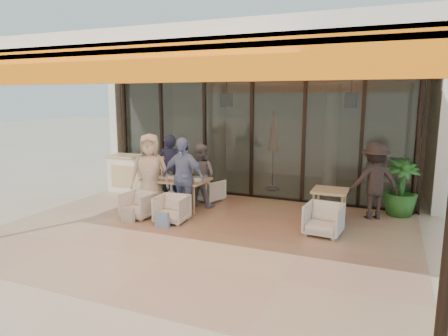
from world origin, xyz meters
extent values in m
plane|color=#C6B293|center=(0.00, 0.00, 0.00)|extent=(70.00, 70.00, 0.00)
cube|color=tan|center=(0.00, 0.00, 0.01)|extent=(8.00, 6.00, 0.01)
cube|color=silver|center=(0.00, 0.00, 3.30)|extent=(8.00, 6.00, 0.20)
cube|color=orange|center=(0.00, -2.94, 3.02)|extent=(8.00, 0.12, 0.45)
cube|color=#FF5115|center=(0.00, -2.25, 3.14)|extent=(8.00, 1.50, 0.06)
cylinder|color=black|center=(-3.88, 2.88, 1.60)|extent=(0.12, 0.12, 3.20)
cylinder|color=black|center=(3.88, 2.88, 1.60)|extent=(0.12, 0.12, 3.20)
cube|color=#9EADA3|center=(0.00, 3.00, 1.60)|extent=(8.00, 0.03, 3.20)
cube|color=black|center=(0.00, 3.00, 0.04)|extent=(8.00, 0.10, 0.08)
cube|color=black|center=(0.00, 3.00, 3.16)|extent=(8.00, 0.10, 0.08)
cube|color=black|center=(-4.00, 3.00, 1.60)|extent=(0.08, 0.10, 3.20)
cube|color=black|center=(-2.70, 3.00, 1.60)|extent=(0.08, 0.10, 3.20)
cube|color=black|center=(-1.35, 3.00, 1.60)|extent=(0.08, 0.10, 3.20)
cube|color=black|center=(0.00, 3.00, 1.60)|extent=(0.08, 0.10, 3.20)
cube|color=black|center=(1.35, 3.00, 1.60)|extent=(0.08, 0.10, 3.20)
cube|color=black|center=(2.70, 3.00, 1.60)|extent=(0.08, 0.10, 3.20)
cube|color=black|center=(4.00, 3.00, 1.60)|extent=(0.08, 0.10, 3.20)
cube|color=silver|center=(0.00, 6.50, 1.70)|extent=(9.00, 0.25, 3.40)
cube|color=silver|center=(-4.40, 4.75, 1.70)|extent=(0.25, 3.50, 3.40)
cube|color=silver|center=(4.40, 4.75, 1.70)|extent=(0.25, 3.50, 3.40)
cube|color=silver|center=(0.00, 4.75, 3.40)|extent=(9.00, 3.50, 0.25)
cube|color=tan|center=(0.00, 4.75, 0.01)|extent=(8.00, 3.50, 0.02)
cylinder|color=silver|center=(-1.60, 4.60, 1.50)|extent=(0.40, 0.40, 3.00)
cylinder|color=silver|center=(1.80, 4.60, 1.50)|extent=(0.40, 0.40, 3.00)
cylinder|color=black|center=(-1.20, 4.20, 3.00)|extent=(0.03, 0.03, 0.70)
cube|color=black|center=(-1.20, 4.20, 2.55)|extent=(0.30, 0.30, 0.40)
sphere|color=#FFBF72|center=(-1.20, 4.20, 2.55)|extent=(0.18, 0.18, 0.18)
cylinder|color=black|center=(2.30, 4.20, 3.00)|extent=(0.03, 0.03, 0.70)
cube|color=black|center=(2.30, 4.20, 2.55)|extent=(0.30, 0.30, 0.40)
sphere|color=#FFBF72|center=(2.30, 4.20, 2.55)|extent=(0.18, 0.18, 0.18)
cylinder|color=black|center=(0.30, 4.00, 0.05)|extent=(0.40, 0.40, 0.05)
cylinder|color=black|center=(0.30, 4.00, 1.05)|extent=(0.04, 0.04, 2.10)
cone|color=#ED4814|center=(0.30, 4.00, 1.70)|extent=(0.32, 0.32, 1.10)
cube|color=silver|center=(-2.99, 2.30, 0.50)|extent=(1.80, 0.60, 1.00)
cube|color=tan|center=(-2.99, 2.30, 1.01)|extent=(1.85, 0.65, 0.06)
cube|color=tan|center=(-2.99, 1.99, 0.50)|extent=(1.50, 0.02, 0.60)
cube|color=tan|center=(-1.27, 1.26, 0.72)|extent=(1.50, 0.90, 0.05)
cube|color=white|center=(-1.27, 1.26, 0.74)|extent=(1.30, 0.35, 0.01)
cylinder|color=tan|center=(-1.89, 0.94, 0.35)|extent=(0.06, 0.06, 0.70)
cylinder|color=tan|center=(-0.65, 0.94, 0.35)|extent=(0.06, 0.06, 0.70)
cylinder|color=tan|center=(-1.89, 1.58, 0.35)|extent=(0.06, 0.06, 0.70)
cylinder|color=tan|center=(-0.65, 1.58, 0.35)|extent=(0.06, 0.06, 0.70)
cylinder|color=white|center=(-1.72, 1.11, 0.81)|extent=(0.06, 0.06, 0.11)
cylinder|color=white|center=(-1.52, 1.46, 0.81)|extent=(0.06, 0.06, 0.11)
cylinder|color=white|center=(-1.22, 1.16, 0.81)|extent=(0.06, 0.06, 0.11)
cylinder|color=white|center=(-0.97, 1.44, 0.81)|extent=(0.06, 0.06, 0.11)
cylinder|color=white|center=(-0.77, 1.06, 0.81)|extent=(0.06, 0.06, 0.11)
cylinder|color=white|center=(-1.82, 1.31, 0.81)|extent=(0.06, 0.06, 0.11)
cylinder|color=maroon|center=(-1.82, 1.41, 0.83)|extent=(0.07, 0.07, 0.16)
cylinder|color=black|center=(-1.37, 1.54, 0.83)|extent=(0.09, 0.09, 0.17)
cylinder|color=black|center=(-1.37, 1.54, 0.93)|extent=(0.10, 0.10, 0.01)
cylinder|color=white|center=(-1.72, 0.96, 0.76)|extent=(0.22, 0.22, 0.01)
cylinder|color=white|center=(-0.82, 0.96, 0.76)|extent=(0.22, 0.22, 0.01)
cylinder|color=white|center=(-1.72, 1.58, 0.76)|extent=(0.22, 0.22, 0.01)
cylinder|color=white|center=(-0.82, 1.58, 0.76)|extent=(0.22, 0.22, 0.01)
imported|color=white|center=(-1.69, 2.21, 0.33)|extent=(0.75, 0.73, 0.65)
imported|color=white|center=(-0.85, 2.21, 0.32)|extent=(0.77, 0.75, 0.64)
imported|color=white|center=(-1.69, 0.31, 0.32)|extent=(0.68, 0.64, 0.64)
imported|color=white|center=(-0.85, 0.31, 0.33)|extent=(0.67, 0.63, 0.65)
imported|color=#1B1D3B|center=(-1.69, 1.71, 0.86)|extent=(0.73, 0.59, 1.73)
imported|color=slate|center=(-0.85, 1.71, 0.77)|extent=(0.77, 0.61, 1.54)
imported|color=beige|center=(-1.69, 0.81, 0.91)|extent=(1.04, 0.87, 1.83)
imported|color=#778FC6|center=(-0.85, 0.81, 0.89)|extent=(1.06, 0.49, 1.78)
cube|color=silver|center=(-1.69, -0.09, 0.17)|extent=(0.30, 0.10, 0.34)
cube|color=#99BFD8|center=(-0.85, -0.09, 0.17)|extent=(0.30, 0.10, 0.34)
cube|color=tan|center=(2.24, 1.50, 0.72)|extent=(0.70, 0.70, 0.05)
cylinder|color=tan|center=(1.96, 1.22, 0.35)|extent=(0.05, 0.05, 0.70)
cylinder|color=tan|center=(2.52, 1.22, 0.35)|extent=(0.05, 0.05, 0.70)
cylinder|color=tan|center=(1.96, 1.78, 0.35)|extent=(0.05, 0.05, 0.70)
cylinder|color=tan|center=(2.52, 1.78, 0.35)|extent=(0.05, 0.05, 0.70)
imported|color=white|center=(2.24, 0.75, 0.35)|extent=(0.73, 0.69, 0.69)
imported|color=black|center=(3.06, 2.23, 0.85)|extent=(1.26, 1.02, 1.69)
imported|color=#1E5919|center=(3.61, 2.69, 0.65)|extent=(0.87, 0.87, 1.30)
camera|label=1|loc=(3.33, -6.78, 2.65)|focal=32.00mm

